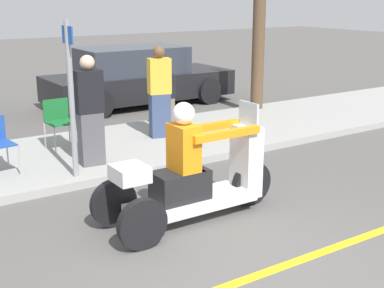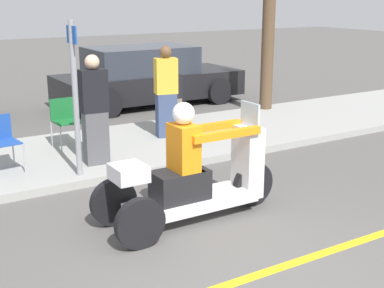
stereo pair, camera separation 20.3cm
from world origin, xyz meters
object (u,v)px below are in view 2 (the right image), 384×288
object	(u,v)px
folding_chair_set_back	(0,138)
tree_trunk	(268,44)
spectator_near_curb	(166,94)
spectator_by_tree	(174,98)
spectator_with_child	(95,112)
street_sign	(75,93)
folding_chair_curbside	(66,117)
parked_car_lot_far	(146,77)
motorcycle_trike	(193,179)

from	to	relation	value
folding_chair_set_back	tree_trunk	bearing A→B (deg)	13.55
spectator_near_curb	spectator_by_tree	world-z (taller)	spectator_near_curb
spectator_with_child	street_sign	bearing A→B (deg)	-136.78
folding_chair_curbside	tree_trunk	xyz separation A→B (m)	(4.91, 0.69, 0.95)
spectator_with_child	folding_chair_curbside	size ratio (longest dim) A/B	2.04
folding_chair_set_back	parked_car_lot_far	world-z (taller)	parked_car_lot_far
parked_car_lot_far	tree_trunk	bearing A→B (deg)	-51.95
motorcycle_trike	spectator_by_tree	xyz separation A→B (m)	(1.88, 3.77, 0.17)
folding_chair_set_back	parked_car_lot_far	bearing A→B (deg)	41.65
spectator_with_child	spectator_by_tree	world-z (taller)	spectator_with_child
spectator_by_tree	tree_trunk	bearing A→B (deg)	10.06
spectator_by_tree	motorcycle_trike	bearing A→B (deg)	-116.54
spectator_near_curb	tree_trunk	world-z (taller)	tree_trunk
spectator_by_tree	street_sign	size ratio (longest dim) A/B	0.54
street_sign	tree_trunk	bearing A→B (deg)	23.35
parked_car_lot_far	folding_chair_set_back	bearing A→B (deg)	-138.35
spectator_with_child	parked_car_lot_far	distance (m)	5.19
spectator_with_child	tree_trunk	world-z (taller)	tree_trunk
tree_trunk	street_sign	distance (m)	5.74
spectator_near_curb	folding_chair_set_back	world-z (taller)	spectator_near_curb
spectator_with_child	parked_car_lot_far	size ratio (longest dim) A/B	0.37
spectator_near_curb	folding_chair_set_back	distance (m)	3.08
folding_chair_set_back	parked_car_lot_far	size ratio (longest dim) A/B	0.18
motorcycle_trike	folding_chair_set_back	size ratio (longest dim) A/B	2.88
tree_trunk	spectator_with_child	bearing A→B (deg)	-158.81
motorcycle_trike	parked_car_lot_far	distance (m)	7.13
folding_chair_set_back	folding_chair_curbside	world-z (taller)	same
tree_trunk	parked_car_lot_far	bearing A→B (deg)	128.05
motorcycle_trike	folding_chair_set_back	xyz separation A→B (m)	(-1.62, 2.76, 0.11)
folding_chair_curbside	street_sign	bearing A→B (deg)	-102.38
folding_chair_set_back	street_sign	xyz separation A→B (m)	(0.91, -0.78, 0.69)
spectator_with_child	spectator_by_tree	bearing A→B (deg)	32.79
motorcycle_trike	street_sign	bearing A→B (deg)	109.97
folding_chair_set_back	street_sign	bearing A→B (deg)	-40.85
spectator_near_curb	street_sign	xyz separation A→B (m)	(-2.12, -1.26, 0.40)
folding_chair_curbside	tree_trunk	size ratio (longest dim) A/B	0.28
motorcycle_trike	street_sign	size ratio (longest dim) A/B	1.07
street_sign	parked_car_lot_far	bearing A→B (deg)	53.58
folding_chair_set_back	street_sign	world-z (taller)	street_sign
parked_car_lot_far	street_sign	distance (m)	5.79
spectator_near_curb	spectator_by_tree	xyz separation A→B (m)	(0.48, 0.54, -0.22)
spectator_near_curb	street_sign	distance (m)	2.50
spectator_with_child	tree_trunk	distance (m)	5.23
spectator_near_curb	tree_trunk	distance (m)	3.36
motorcycle_trike	parked_car_lot_far	size ratio (longest dim) A/B	0.52
motorcycle_trike	spectator_with_child	distance (m)	2.42
spectator_with_child	folding_chair_set_back	bearing A→B (deg)	163.62
motorcycle_trike	folding_chair_curbside	world-z (taller)	motorcycle_trike
spectator_by_tree	folding_chair_curbside	xyz separation A→B (m)	(-2.25, -0.22, -0.07)
motorcycle_trike	spectator_near_curb	bearing A→B (deg)	66.47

